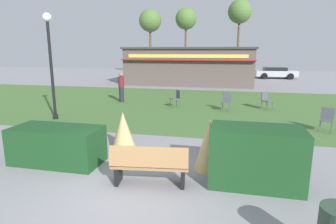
# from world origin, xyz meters

# --- Properties ---
(ground_plane) EXTENTS (80.00, 80.00, 0.00)m
(ground_plane) POSITION_xyz_m (0.00, 0.00, 0.00)
(ground_plane) COLOR gray
(lawn_patch) EXTENTS (36.00, 12.00, 0.01)m
(lawn_patch) POSITION_xyz_m (0.00, 10.13, 0.00)
(lawn_patch) COLOR #446B33
(lawn_patch) RESTS_ON ground_plane
(park_bench) EXTENTS (1.75, 0.73, 0.95)m
(park_bench) POSITION_xyz_m (0.40, 0.47, 0.48)
(park_bench) COLOR #9E7547
(park_bench) RESTS_ON ground_plane
(hedge_left) EXTENTS (2.35, 1.10, 0.97)m
(hedge_left) POSITION_xyz_m (-2.36, 1.20, 0.49)
(hedge_left) COLOR #19421E
(hedge_left) RESTS_ON ground_plane
(hedge_right) EXTENTS (1.99, 1.10, 1.30)m
(hedge_right) POSITION_xyz_m (2.67, 1.08, 0.65)
(hedge_right) COLOR #19421E
(hedge_right) RESTS_ON ground_plane
(ornamental_grass_behind_left) EXTENTS (0.75, 0.75, 1.29)m
(ornamental_grass_behind_left) POSITION_xyz_m (1.61, 1.64, 0.64)
(ornamental_grass_behind_left) COLOR tan
(ornamental_grass_behind_left) RESTS_ON ground_plane
(ornamental_grass_behind_right) EXTENTS (0.77, 0.77, 1.17)m
(ornamental_grass_behind_right) POSITION_xyz_m (-1.01, 2.50, 0.58)
(ornamental_grass_behind_right) COLOR tan
(ornamental_grass_behind_right) RESTS_ON ground_plane
(lamppost_mid) EXTENTS (0.36, 0.36, 4.45)m
(lamppost_mid) POSITION_xyz_m (-5.40, 5.57, 2.79)
(lamppost_mid) COLOR black
(lamppost_mid) RESTS_ON ground_plane
(food_kiosk) EXTENTS (11.11, 5.15, 3.22)m
(food_kiosk) POSITION_xyz_m (-1.61, 20.00, 1.62)
(food_kiosk) COLOR #594C47
(food_kiosk) RESTS_ON ground_plane
(cafe_chair_west) EXTENTS (0.62, 0.62, 0.89)m
(cafe_chair_west) POSITION_xyz_m (-0.74, 9.39, 0.53)
(cafe_chair_west) COLOR #4C5156
(cafe_chair_west) RESTS_ON ground_plane
(cafe_chair_east) EXTENTS (0.50, 0.50, 0.89)m
(cafe_chair_east) POSITION_xyz_m (1.86, 8.97, 0.53)
(cafe_chair_east) COLOR #4C5156
(cafe_chair_east) RESTS_ON ground_plane
(cafe_chair_center) EXTENTS (0.62, 0.62, 0.89)m
(cafe_chair_center) POSITION_xyz_m (3.82, 9.77, 0.53)
(cafe_chair_center) COLOR #4C5156
(cafe_chair_center) RESTS_ON ground_plane
(cafe_chair_north) EXTENTS (0.56, 0.56, 0.89)m
(cafe_chair_north) POSITION_xyz_m (5.55, 6.01, 0.53)
(cafe_chair_north) COLOR #4C5156
(cafe_chair_north) RESTS_ON ground_plane
(person_strolling) EXTENTS (0.34, 0.34, 1.69)m
(person_strolling) POSITION_xyz_m (-4.16, 10.18, 0.86)
(person_strolling) COLOR #23232D
(person_strolling) RESTS_ON ground_plane
(parked_car_west_slot) EXTENTS (4.23, 2.12, 1.20)m
(parked_car_west_slot) POSITION_xyz_m (-4.13, 27.19, 0.64)
(parked_car_west_slot) COLOR black
(parked_car_west_slot) RESTS_ON ground_plane
(parked_car_center_slot) EXTENTS (4.31, 2.26, 1.20)m
(parked_car_center_slot) POSITION_xyz_m (1.18, 27.19, 0.64)
(parked_car_center_slot) COLOR #2D6638
(parked_car_center_slot) RESTS_ON ground_plane
(parked_car_east_slot) EXTENTS (4.26, 2.16, 1.20)m
(parked_car_east_slot) POSITION_xyz_m (6.65, 27.18, 0.64)
(parked_car_east_slot) COLOR #B7BABF
(parked_car_east_slot) RESTS_ON ground_plane
(tree_left_bg) EXTENTS (2.80, 2.80, 8.46)m
(tree_left_bg) POSITION_xyz_m (-4.22, 33.49, 6.97)
(tree_left_bg) COLOR brown
(tree_left_bg) RESTS_ON ground_plane
(tree_right_bg) EXTENTS (2.80, 2.80, 8.92)m
(tree_right_bg) POSITION_xyz_m (2.63, 31.47, 7.42)
(tree_right_bg) COLOR brown
(tree_right_bg) RESTS_ON ground_plane
(tree_center_bg) EXTENTS (2.80, 2.80, 8.02)m
(tree_center_bg) POSITION_xyz_m (-8.29, 30.51, 6.55)
(tree_center_bg) COLOR brown
(tree_center_bg) RESTS_ON ground_plane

